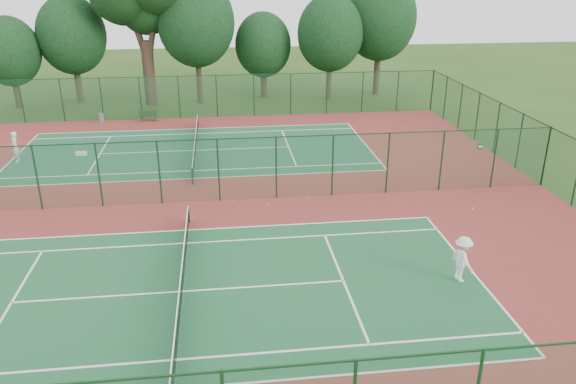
% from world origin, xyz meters
% --- Properties ---
extents(ground, '(120.00, 120.00, 0.00)m').
position_xyz_m(ground, '(0.00, 0.00, 0.00)').
color(ground, '#2A4917').
rests_on(ground, ground).
extents(red_pad, '(40.00, 36.00, 0.01)m').
position_xyz_m(red_pad, '(0.00, 0.00, 0.01)').
color(red_pad, maroon).
rests_on(red_pad, ground).
extents(court_near, '(23.77, 10.97, 0.01)m').
position_xyz_m(court_near, '(0.00, -9.00, 0.01)').
color(court_near, '#1B5730').
rests_on(court_near, red_pad).
extents(court_far, '(23.77, 10.97, 0.01)m').
position_xyz_m(court_far, '(0.00, 9.00, 0.01)').
color(court_far, '#1B5834').
rests_on(court_far, red_pad).
extents(fence_north, '(40.00, 0.09, 3.50)m').
position_xyz_m(fence_north, '(0.00, 18.00, 1.76)').
color(fence_north, '#1A4F2F').
rests_on(fence_north, ground).
extents(fence_east, '(0.09, 36.00, 3.50)m').
position_xyz_m(fence_east, '(20.00, 0.00, 1.76)').
color(fence_east, '#1B5236').
rests_on(fence_east, ground).
extents(fence_divider, '(40.00, 0.09, 3.50)m').
position_xyz_m(fence_divider, '(0.00, 0.00, 1.76)').
color(fence_divider, '#194B2A').
rests_on(fence_divider, ground).
extents(tennis_net_near, '(0.10, 12.90, 0.97)m').
position_xyz_m(tennis_net_near, '(0.00, -9.00, 0.54)').
color(tennis_net_near, '#133621').
rests_on(tennis_net_near, ground).
extents(tennis_net_far, '(0.10, 12.90, 0.97)m').
position_xyz_m(tennis_net_far, '(0.00, 9.00, 0.54)').
color(tennis_net_far, '#153A1D').
rests_on(tennis_net_far, ground).
extents(player_near, '(0.99, 1.38, 1.93)m').
position_xyz_m(player_near, '(11.09, -9.52, 0.99)').
color(player_near, white).
rests_on(player_near, court_near).
extents(player_far, '(0.62, 0.81, 1.98)m').
position_xyz_m(player_far, '(-11.38, 8.02, 1.01)').
color(player_far, silver).
rests_on(player_far, court_far).
extents(trash_bin, '(0.54, 0.54, 0.77)m').
position_xyz_m(trash_bin, '(-7.74, 17.27, 0.39)').
color(trash_bin, gray).
rests_on(trash_bin, red_pad).
extents(bench, '(1.46, 0.54, 0.88)m').
position_xyz_m(bench, '(-4.06, 17.26, 0.46)').
color(bench, '#13371A').
rests_on(bench, red_pad).
extents(kit_bag, '(0.72, 0.33, 0.26)m').
position_xyz_m(kit_bag, '(-7.58, 8.84, 0.14)').
color(kit_bag, white).
rests_on(kit_bag, red_pad).
extents(stray_ball_a, '(0.07, 0.07, 0.07)m').
position_xyz_m(stray_ball_a, '(6.38, -0.21, 0.05)').
color(stray_ball_a, '#EEF138').
rests_on(stray_ball_a, red_pad).
extents(stray_ball_b, '(0.07, 0.07, 0.07)m').
position_xyz_m(stray_ball_b, '(4.03, -0.95, 0.04)').
color(stray_ball_b, '#CFF138').
rests_on(stray_ball_b, red_pad).
extents(stray_ball_c, '(0.08, 0.08, 0.08)m').
position_xyz_m(stray_ball_c, '(2.23, -0.21, 0.05)').
color(stray_ball_c, '#B5C72E').
rests_on(stray_ball_c, red_pad).
extents(evergreen_row, '(39.00, 5.00, 12.00)m').
position_xyz_m(evergreen_row, '(0.50, 24.25, 0.00)').
color(evergreen_row, black).
rests_on(evergreen_row, ground).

